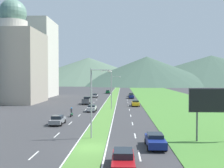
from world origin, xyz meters
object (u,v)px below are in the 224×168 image
car_1 (131,95)px  car_3 (123,159)px  car_7 (108,92)px  motorcycle_rider (72,113)px  street_lamp_far (112,85)px  pickup_truck_0 (87,101)px  billboard_roadside (215,102)px  car_6 (155,140)px  street_lamp_near (94,98)px  car_2 (92,108)px  car_8 (95,95)px  car_4 (58,120)px  car_0 (135,103)px  street_lamp_mid (110,87)px  car_5 (131,96)px

car_1 → car_3: car_3 is taller
car_7 → motorcycle_rider: bearing=177.6°
street_lamp_far → motorcycle_rider: size_ratio=4.03×
car_3 → pickup_truck_0: size_ratio=0.88×
billboard_roadside → car_6: size_ratio=1.41×
street_lamp_near → car_3: (3.61, -10.26, -4.20)m
car_2 → car_8: (-3.56, 39.82, -0.02)m
car_4 → car_0: bearing=-27.2°
street_lamp_near → pickup_truck_0: 41.12m
billboard_roadside → car_0: (-7.34, 36.90, -3.88)m
car_0 → motorcycle_rider: bearing=-35.5°
car_8 → pickup_truck_0: size_ratio=0.87×
street_lamp_far → car_4: bearing=-97.9°
billboard_roadside → car_8: (-21.10, 65.69, -3.91)m
car_3 → street_lamp_far: bearing=-177.0°
pickup_truck_0 → billboard_roadside: bearing=-153.3°
car_6 → pickup_truck_0: (-13.60, 44.16, 0.21)m
car_0 → car_4: car_0 is taller
street_lamp_near → pickup_truck_0: street_lamp_near is taller
street_lamp_mid → billboard_roadside: 33.16m
car_4 → car_7: car_7 is taller
street_lamp_far → car_8: (-6.81, 6.37, -4.02)m
car_5 → pickup_truck_0: bearing=-34.1°
car_1 → car_7: size_ratio=0.96×
street_lamp_far → car_5: 7.98m
billboard_roadside → car_7: bearing=101.1°
car_4 → car_8: (0.03, 55.62, -0.01)m
street_lamp_far → car_8: size_ratio=1.72×
car_1 → car_3: bearing=-2.4°
car_4 → car_5: 52.81m
car_5 → pickup_truck_0: 23.66m
car_4 → car_8: car_4 is taller
street_lamp_far → billboard_roadside: 61.01m
car_0 → car_5: car_5 is taller
car_5 → motorcycle_rider: (-12.94, -42.75, -0.05)m
street_lamp_far → pickup_truck_0: street_lamp_far is taller
car_8 → car_5: bearing=-108.7°
car_7 → pickup_truck_0: (-3.23, -47.90, 0.18)m
car_2 → car_4: (-3.58, -15.80, -0.01)m
street_lamp_near → car_4: 12.00m
street_lamp_near → car_0: 36.71m
car_1 → car_5: 9.96m
billboard_roadside → motorcycle_rider: size_ratio=3.14×
street_lamp_far → car_4: 49.89m
street_lamp_near → car_8: size_ratio=1.84×
car_2 → car_3: (6.82, -35.01, -0.00)m
car_4 → motorcycle_rider: motorcycle_rider is taller
pickup_truck_0 → car_2: bearing=-168.0°
car_0 → car_3: car_0 is taller
billboard_roadside → car_0: billboard_roadside is taller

